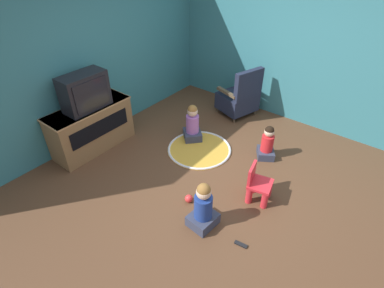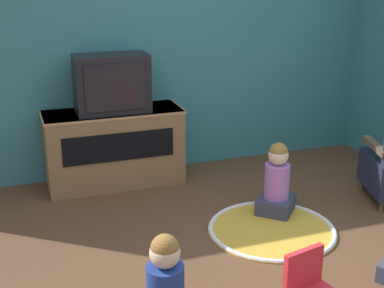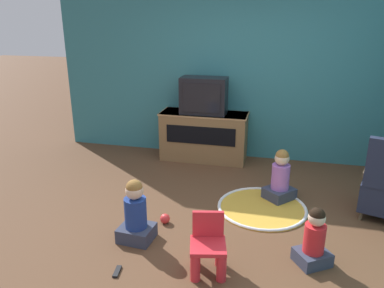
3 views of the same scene
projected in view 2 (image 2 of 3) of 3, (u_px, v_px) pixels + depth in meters
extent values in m
plane|color=brown|center=(257.00, 272.00, 3.75)|extent=(30.00, 30.00, 0.00)
cube|color=teal|center=(131.00, 37.00, 5.22)|extent=(5.35, 0.12, 2.75)
cube|color=brown|center=(114.00, 148.00, 5.16)|extent=(1.29, 0.49, 0.74)
cube|color=#A97C50|center=(113.00, 112.00, 5.05)|extent=(1.32, 0.50, 0.02)
cube|color=black|center=(119.00, 147.00, 4.91)|extent=(1.03, 0.01, 0.27)
cube|color=black|center=(112.00, 84.00, 4.92)|extent=(0.68, 0.34, 0.54)
cube|color=black|center=(116.00, 87.00, 4.77)|extent=(0.55, 0.02, 0.42)
cylinder|color=brown|center=(362.00, 184.00, 5.13)|extent=(0.04, 0.04, 0.10)
cylinder|color=brown|center=(381.00, 206.00, 4.66)|extent=(0.04, 0.04, 0.10)
cube|color=brown|center=(376.00, 146.00, 4.74)|extent=(0.21, 0.49, 0.05)
cube|color=red|center=(303.00, 268.00, 3.06)|extent=(0.28, 0.10, 0.24)
cylinder|color=gold|center=(272.00, 230.00, 4.34)|extent=(1.04, 1.04, 0.01)
torus|color=silver|center=(272.00, 229.00, 4.34)|extent=(1.04, 1.04, 0.04)
cube|color=#33384C|center=(276.00, 205.00, 4.63)|extent=(0.43, 0.43, 0.14)
cylinder|color=#A566BF|center=(277.00, 181.00, 4.56)|extent=(0.21, 0.21, 0.31)
sphere|color=beige|center=(278.00, 155.00, 4.49)|extent=(0.17, 0.17, 0.17)
sphere|color=olive|center=(279.00, 152.00, 4.48)|extent=(0.16, 0.16, 0.16)
sphere|color=beige|center=(165.00, 253.00, 2.96)|extent=(0.18, 0.18, 0.18)
sphere|color=olive|center=(165.00, 248.00, 2.95)|extent=(0.16, 0.16, 0.16)
sphere|color=red|center=(177.00, 287.00, 3.49)|extent=(0.11, 0.11, 0.11)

